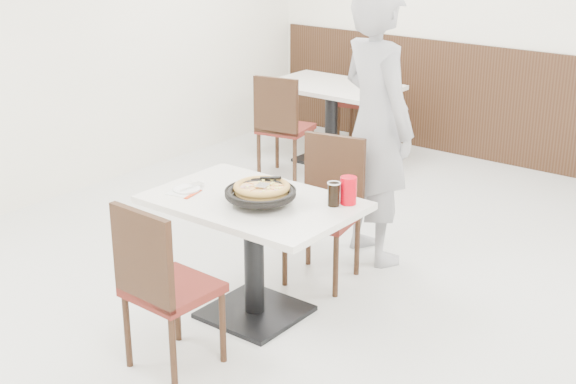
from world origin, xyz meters
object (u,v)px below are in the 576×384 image
Objects in this scene: side_plate at (186,189)px; bg_chair_left_far at (362,99)px; bg_chair_left_near at (286,126)px; chair_far at (322,213)px; bg_table_left at (331,123)px; cola_glass at (334,195)px; pizza at (262,190)px; red_cup at (348,190)px; pizza_pan at (260,197)px; main_table at (254,258)px; diner_person at (376,125)px; chair_near at (173,285)px.

bg_chair_left_far reaches higher than side_plate.
bg_chair_left_far is (-0.01, 1.27, 0.00)m from bg_chair_left_near.
chair_far is 0.79× the size of bg_table_left.
cola_glass is 3.22m from bg_table_left.
bg_table_left is at bearing 82.84° from bg_chair_left_far.
pizza is 1.97× the size of red_cup.
bg_chair_left_far is (-1.51, 3.42, -0.34)m from pizza.
pizza_pan is at bearing -62.40° from bg_table_left.
main_table is at bearing 17.54° from side_plate.
red_cup is 0.13× the size of bg_table_left.
chair_near is at bearing 112.36° from diner_person.
red_cup is (0.43, -0.35, 0.35)m from chair_far.
cola_glass is (0.42, 0.21, 0.44)m from main_table.
side_plate is 3.74m from bg_chair_left_far.
side_plate is 1.26× the size of cola_glass.
bg_chair_left_far reaches higher than red_cup.
chair_near reaches higher than pizza.
pizza is at bearing 78.90° from chair_far.
bg_table_left is at bearing 74.13° from bg_chair_left_near.
chair_near reaches higher than main_table.
main_table is 0.71m from red_cup.
diner_person reaches higher than chair_far.
bg_chair_left_near is (-1.50, 1.54, 0.00)m from chair_far.
side_plate is at bearing -71.34° from bg_table_left.
red_cup is 0.99m from diner_person.
bg_table_left is at bearing 116.52° from main_table.
pizza is at bearing 123.31° from pizza_pan.
chair_far is at bearing 86.21° from main_table.
chair_near is 1.32m from chair_far.
pizza_pan is 2.07× the size of red_cup.
bg_table_left is at bearing 114.11° from chair_near.
red_cup is at bearing 108.73° from bg_chair_left_far.
red_cup is (0.47, 0.28, 0.45)m from main_table.
pizza_pan is at bearing 86.24° from chair_near.
pizza is at bearing 33.19° from main_table.
chair_far reaches higher than main_table.
main_table is at bearing 93.58° from chair_near.
bg_table_left is at bearing 126.54° from red_cup.
chair_near is at bearing 97.01° from bg_chair_left_far.
pizza_pan is at bearing -144.83° from cola_glass.
chair_near is 0.50× the size of diner_person.
chair_near reaches higher than pizza_pan.
diner_person is at bearing 85.62° from main_table.
side_plate is at bearing 93.69° from diner_person.
bg_chair_left_far is (-1.51, 2.81, 0.00)m from chair_far.
chair_far is at bearing 59.40° from side_plate.
main_table is 0.65m from cola_glass.
pizza reaches higher than pizza_pan.
pizza_pan reaches higher than bg_table_left.
diner_person reaches higher than bg_table_left.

